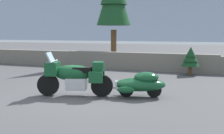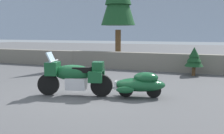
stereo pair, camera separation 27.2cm
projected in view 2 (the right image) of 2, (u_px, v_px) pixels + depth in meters
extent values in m
plane|color=#4C4C4F|center=(80.00, 96.00, 8.26)|extent=(80.00, 80.00, 0.00)
cube|color=slate|center=(20.00, 56.00, 17.11)|extent=(8.00, 0.47, 0.89)
cube|color=slate|center=(141.00, 61.00, 14.05)|extent=(8.00, 0.53, 0.90)
cube|color=#99A8BF|center=(216.00, 16.00, 95.33)|extent=(240.00, 80.00, 16.00)
cylinder|color=black|center=(48.00, 84.00, 8.30)|extent=(0.67, 0.33, 0.66)
cylinder|color=black|center=(102.00, 86.00, 8.12)|extent=(0.67, 0.33, 0.66)
cube|color=silver|center=(76.00, 83.00, 8.20)|extent=(0.70, 0.60, 0.36)
ellipsoid|color=#144C28|center=(73.00, 73.00, 8.17)|extent=(1.28, 0.77, 0.48)
cube|color=#144C28|center=(53.00, 68.00, 8.22)|extent=(0.50, 0.60, 0.40)
cube|color=#9EB7C6|center=(51.00, 58.00, 8.18)|extent=(0.31, 0.48, 0.34)
cube|color=black|center=(83.00, 70.00, 8.12)|extent=(0.64, 0.51, 0.16)
cube|color=#144C28|center=(98.00, 66.00, 8.06)|extent=(0.42, 0.48, 0.28)
cube|color=#144C28|center=(95.00, 77.00, 7.81)|extent=(0.43, 0.27, 0.32)
cube|color=#144C28|center=(98.00, 74.00, 8.40)|extent=(0.43, 0.27, 0.32)
cylinder|color=silver|center=(54.00, 61.00, 8.19)|extent=(0.24, 0.68, 0.04)
cylinder|color=silver|center=(50.00, 76.00, 8.26)|extent=(0.26, 0.14, 0.54)
cylinder|color=black|center=(126.00, 90.00, 8.06)|extent=(0.45, 0.22, 0.44)
cylinder|color=black|center=(154.00, 90.00, 7.97)|extent=(0.45, 0.22, 0.44)
ellipsoid|color=#144C28|center=(140.00, 85.00, 8.00)|extent=(1.63, 1.09, 0.40)
ellipsoid|color=#144C28|center=(146.00, 77.00, 7.95)|extent=(0.85, 0.75, 0.32)
cube|color=silver|center=(116.00, 85.00, 8.07)|extent=(0.15, 0.32, 0.24)
ellipsoid|color=#144C28|center=(125.00, 90.00, 7.74)|extent=(0.54, 0.29, 0.20)
ellipsoid|color=#144C28|center=(126.00, 86.00, 8.37)|extent=(0.54, 0.29, 0.20)
cylinder|color=silver|center=(103.00, 88.00, 8.13)|extent=(0.68, 0.25, 0.05)
cylinder|color=brown|center=(118.00, 47.00, 16.56)|extent=(0.35, 0.35, 2.11)
cylinder|color=brown|center=(194.00, 71.00, 12.16)|extent=(0.16, 0.16, 0.37)
cone|color=#143D1E|center=(194.00, 60.00, 12.10)|extent=(0.83, 0.83, 0.59)
cone|color=#143D1E|center=(194.00, 56.00, 12.08)|extent=(0.64, 0.64, 0.52)
cone|color=#143D1E|center=(194.00, 52.00, 12.05)|extent=(0.45, 0.45, 0.44)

